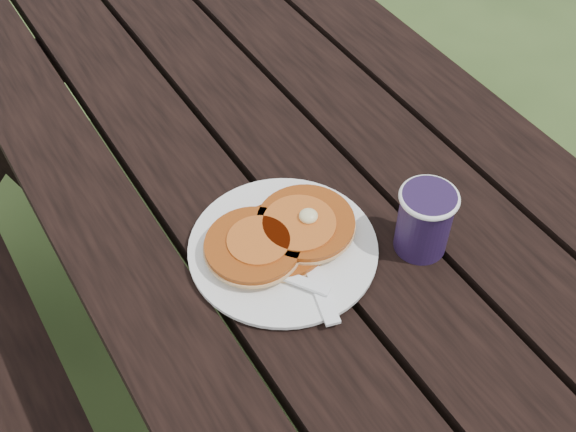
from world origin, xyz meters
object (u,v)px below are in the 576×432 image
picnic_table (317,333)px  plate (283,249)px  coffee_cup (425,218)px  pancake_stack (282,235)px

picnic_table → plate: 0.41m
picnic_table → plate: (-0.11, -0.06, 0.39)m
picnic_table → plate: size_ratio=7.10×
picnic_table → coffee_cup: (0.06, -0.15, 0.44)m
plate → picnic_table: bearing=28.1°
picnic_table → pancake_stack: size_ratio=8.37×
plate → coffee_cup: coffee_cup is taller
pancake_stack → coffee_cup: 0.19m
plate → pancake_stack: (0.00, 0.01, 0.02)m
plate → pancake_stack: pancake_stack is taller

